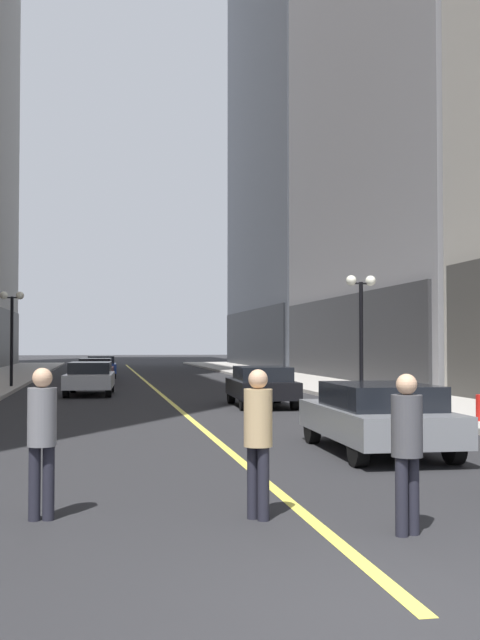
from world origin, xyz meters
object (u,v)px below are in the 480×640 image
object	(u,v)px
car_silver	(90,377)
pedestrian_with_orange_bag	(407,441)
street_lamp_left_far	(12,317)
street_lamp_right_mid	(361,309)
car_black	(262,385)
car_blue	(101,366)
car_grey	(377,415)
car_maroon	(95,370)
pedestrian_in_grey_suit	(42,431)
pedestrian_in_tan_trench	(258,431)

from	to	relation	value
car_silver	pedestrian_with_orange_bag	world-z (taller)	pedestrian_with_orange_bag
car_silver	street_lamp_left_far	xyz separation A→B (m)	(-3.54, 4.28, 2.54)
street_lamp_right_mid	car_black	bearing A→B (deg)	-171.17
car_black	street_lamp_right_mid	bearing A→B (deg)	8.83
car_black	car_silver	distance (m)	8.91
car_black	car_blue	distance (m)	23.38
car_grey	car_blue	size ratio (longest dim) A/B	1.00
car_black	car_maroon	xyz separation A→B (m)	(-5.47, 15.04, -0.00)
car_blue	street_lamp_left_far	distance (m)	12.52
car_silver	street_lamp_right_mid	bearing A→B (deg)	-34.45
car_black	pedestrian_in_grey_suit	distance (m)	16.48
pedestrian_with_orange_bag	pedestrian_in_grey_suit	bearing A→B (deg)	160.10
car_black	street_lamp_left_far	world-z (taller)	street_lamp_left_far
car_blue	pedestrian_with_orange_bag	xyz separation A→B (m)	(3.24, -39.61, 0.30)
car_black	street_lamp_right_mid	size ratio (longest dim) A/B	0.94
street_lamp_left_far	pedestrian_in_tan_trench	bearing A→B (deg)	-77.89
car_grey	car_blue	xyz separation A→B (m)	(-5.12, 33.66, -0.00)
street_lamp_left_far	street_lamp_right_mid	distance (m)	16.64
pedestrian_with_orange_bag	street_lamp_left_far	size ratio (longest dim) A/B	0.39
car_blue	pedestrian_in_grey_suit	distance (m)	38.19
car_grey	car_silver	distance (m)	18.63
pedestrian_in_grey_suit	car_maroon	bearing A→B (deg)	89.22
street_lamp_right_mid	car_grey	bearing A→B (deg)	-107.89
pedestrian_with_orange_bag	street_lamp_right_mid	bearing A→B (deg)	72.23
car_maroon	car_blue	world-z (taller)	same
street_lamp_left_far	car_black	bearing A→B (deg)	-50.69
car_blue	street_lamp_right_mid	bearing A→B (deg)	-68.37
car_silver	pedestrian_in_grey_suit	world-z (taller)	pedestrian_in_grey_suit
car_maroon	street_lamp_right_mid	size ratio (longest dim) A/B	0.94
car_black	pedestrian_with_orange_bag	distance (m)	16.93
car_maroon	pedestrian_in_grey_suit	distance (m)	30.43
car_maroon	pedestrian_in_tan_trench	xyz separation A→B (m)	(2.09, -30.84, 0.32)
street_lamp_right_mid	pedestrian_in_grey_suit	bearing A→B (deg)	-120.83
car_grey	pedestrian_in_tan_trench	distance (m)	5.95
street_lamp_left_far	street_lamp_right_mid	size ratio (longest dim) A/B	1.00
car_silver	pedestrian_in_tan_trench	world-z (taller)	pedestrian_in_tan_trench
street_lamp_left_far	car_blue	bearing A→B (deg)	71.03
car_black	street_lamp_right_mid	xyz separation A→B (m)	(3.63, 0.56, 2.54)
car_maroon	car_grey	bearing A→B (deg)	-78.20
car_silver	car_grey	bearing A→B (deg)	-72.62
street_lamp_right_mid	car_silver	bearing A→B (deg)	145.55
pedestrian_in_grey_suit	street_lamp_right_mid	bearing A→B (deg)	59.17
pedestrian_with_orange_bag	car_blue	bearing A→B (deg)	94.68
car_blue	street_lamp_right_mid	xyz separation A→B (m)	(8.81, -22.23, 2.54)
street_lamp_left_far	street_lamp_right_mid	world-z (taller)	same
pedestrian_in_tan_trench	car_silver	bearing A→B (deg)	95.65
car_maroon	car_blue	xyz separation A→B (m)	(0.29, 7.76, 0.00)
pedestrian_with_orange_bag	car_silver	bearing A→B (deg)	98.83
car_maroon	street_lamp_left_far	distance (m)	5.90
pedestrian_in_tan_trench	car_black	bearing A→B (deg)	77.93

